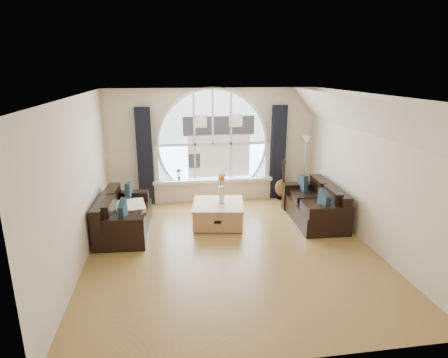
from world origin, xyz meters
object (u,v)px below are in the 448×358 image
Objects in this scene: coffee_chest at (218,213)px; floor_lamp at (305,169)px; sofa_right at (314,203)px; sofa_left at (124,213)px; potted_plant at (179,174)px; vase_flowers at (221,184)px; guitar at (282,179)px.

floor_lamp is at bearing 35.34° from coffee_chest.
coffee_chest is at bearing -153.24° from floor_lamp.
floor_lamp is (0.23, 1.25, 0.40)m from sofa_right.
sofa_left is 1.99m from potted_plant.
vase_flowers is at bearing 37.88° from coffee_chest.
sofa_left is 3.90m from sofa_right.
coffee_chest is 3.50× the size of potted_plant.
sofa_right is 1.71× the size of coffee_chest.
coffee_chest is 1.73m from potted_plant.
potted_plant is (-2.78, 1.61, 0.30)m from sofa_right.
potted_plant is (-3.01, 0.36, -0.10)m from floor_lamp.
sofa_left is at bearing -124.65° from potted_plant.
sofa_right is at bearing 5.37° from coffee_chest.
guitar reaches higher than sofa_right.
vase_flowers reaches higher than guitar.
potted_plant is (-0.82, 1.45, -0.15)m from vase_flowers.
vase_flowers is 2.12m from guitar.
coffee_chest is 2.59m from floor_lamp.
sofa_left is at bearing -167.60° from coffee_chest.
vase_flowers reaches higher than sofa_left.
potted_plant is at bearing 173.22° from floor_lamp.
guitar is at bearing -4.81° from potted_plant.
sofa_right is at bearing -4.53° from vase_flowers.
sofa_left is at bearing -175.11° from vase_flowers.
floor_lamp reaches higher than sofa_right.
floor_lamp is (2.26, 1.14, 0.55)m from coffee_chest.
potted_plant is (-2.51, 0.21, 0.17)m from guitar.
potted_plant reaches higher than coffee_chest.
guitar is (1.76, 1.28, 0.28)m from coffee_chest.
guitar is (-0.50, 0.15, -0.27)m from floor_lamp.
vase_flowers is (1.94, 0.17, 0.45)m from sofa_left.
guitar is (3.63, 1.41, 0.13)m from sofa_left.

